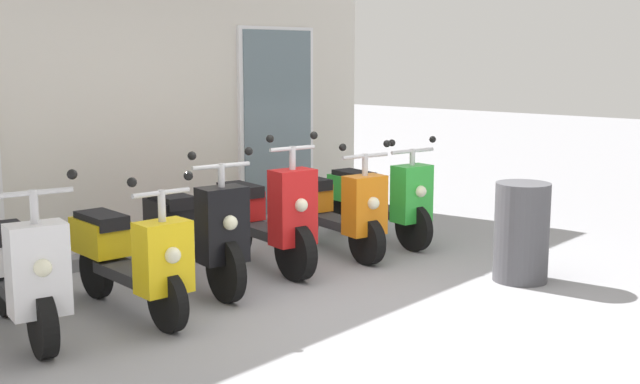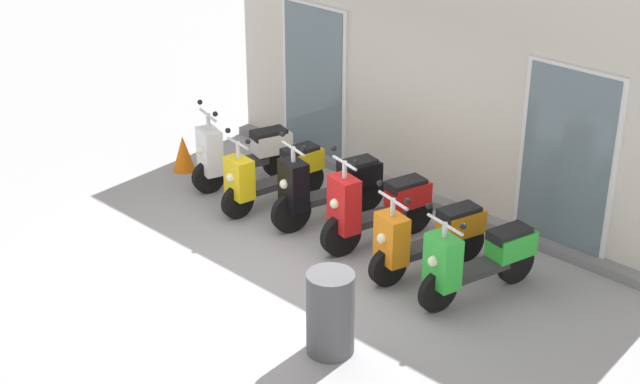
% 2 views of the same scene
% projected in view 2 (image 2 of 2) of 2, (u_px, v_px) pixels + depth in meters
% --- Properties ---
extents(ground_plane, '(40.00, 40.00, 0.00)m').
position_uv_depth(ground_plane, '(281.00, 268.00, 10.96)').
color(ground_plane, '#939399').
extents(storefront_facade, '(7.10, 0.50, 3.57)m').
position_uv_depth(storefront_facade, '(437.00, 73.00, 12.02)').
color(storefront_facade, beige).
rests_on(storefront_facade, ground_plane).
extents(scooter_white, '(0.76, 1.48, 1.25)m').
position_uv_depth(scooter_white, '(241.00, 153.00, 12.85)').
color(scooter_white, black).
rests_on(scooter_white, ground_plane).
extents(scooter_yellow, '(0.59, 1.58, 1.16)m').
position_uv_depth(scooter_yellow, '(273.00, 174.00, 12.24)').
color(scooter_yellow, black).
rests_on(scooter_yellow, ground_plane).
extents(scooter_black, '(0.73, 1.63, 1.25)m').
position_uv_depth(scooter_black, '(327.00, 186.00, 11.82)').
color(scooter_black, black).
rests_on(scooter_black, ground_plane).
extents(scooter_red, '(0.68, 1.59, 1.32)m').
position_uv_depth(scooter_red, '(376.00, 207.00, 11.28)').
color(scooter_red, black).
rests_on(scooter_red, ground_plane).
extents(scooter_orange, '(0.75, 1.55, 1.18)m').
position_uv_depth(scooter_orange, '(428.00, 237.00, 10.67)').
color(scooter_orange, black).
rests_on(scooter_orange, ground_plane).
extents(scooter_green, '(0.73, 1.58, 1.16)m').
position_uv_depth(scooter_green, '(478.00, 258.00, 10.18)').
color(scooter_green, black).
rests_on(scooter_green, ground_plane).
extents(traffic_cone, '(0.32, 0.32, 0.52)m').
position_uv_depth(traffic_cone, '(183.00, 153.00, 13.41)').
color(traffic_cone, orange).
rests_on(traffic_cone, ground_plane).
extents(trash_bin, '(0.48, 0.48, 0.88)m').
position_uv_depth(trash_bin, '(330.00, 313.00, 9.25)').
color(trash_bin, '#4C4C51').
rests_on(trash_bin, ground_plane).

